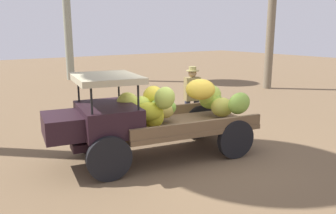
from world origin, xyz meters
The scene contains 4 objects.
ground_plane centered at (0.00, 0.00, 0.00)m, with size 60.00×60.00×0.00m, color brown.
truck centered at (0.66, -0.40, 0.94)m, with size 4.63×2.41×1.87m.
farmer centered at (-1.23, -1.31, 1.03)m, with size 0.55×0.51×1.81m.
wooden_crate centered at (-1.79, -1.02, 0.25)m, with size 0.46×0.49×0.49m, color brown.
Camera 1 is at (4.47, 5.65, 2.73)m, focal length 36.46 mm.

